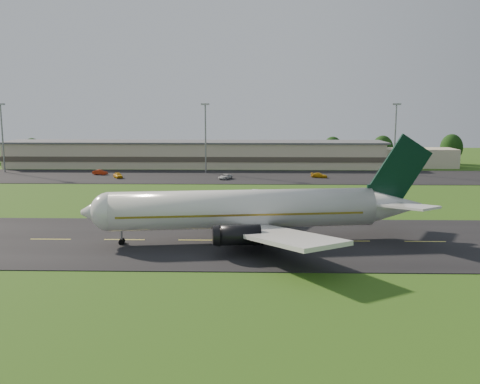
{
  "coord_description": "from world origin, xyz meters",
  "views": [
    {
      "loc": [
        18.93,
        -76.11,
        19.56
      ],
      "look_at": [
        16.85,
        8.0,
        6.0
      ],
      "focal_mm": 40.0,
      "sensor_mm": 36.0,
      "label": 1
    }
  ],
  "objects_px": {
    "light_mast_west": "(2,130)",
    "service_vehicle_a": "(118,175)",
    "service_vehicle_b": "(100,172)",
    "airliner": "(249,210)",
    "service_vehicle_c": "(225,177)",
    "terminal": "(214,155)",
    "service_vehicle_d": "(319,175)",
    "light_mast_east": "(395,130)",
    "light_mast_centre": "(205,130)"
  },
  "relations": [
    {
      "from": "light_mast_east",
      "to": "light_mast_centre",
      "type": "bearing_deg",
      "value": 180.0
    },
    {
      "from": "terminal",
      "to": "service_vehicle_a",
      "type": "xyz_separation_m",
      "value": [
        -24.49,
        -28.09,
        -3.15
      ]
    },
    {
      "from": "service_vehicle_c",
      "to": "terminal",
      "type": "bearing_deg",
      "value": 124.75
    },
    {
      "from": "service_vehicle_d",
      "to": "service_vehicle_c",
      "type": "bearing_deg",
      "value": 117.57
    },
    {
      "from": "terminal",
      "to": "light_mast_east",
      "type": "height_order",
      "value": "light_mast_east"
    },
    {
      "from": "service_vehicle_a",
      "to": "terminal",
      "type": "bearing_deg",
      "value": 19.71
    },
    {
      "from": "airliner",
      "to": "service_vehicle_d",
      "type": "relative_size",
      "value": 11.38
    },
    {
      "from": "light_mast_centre",
      "to": "light_mast_east",
      "type": "bearing_deg",
      "value": 0.0
    },
    {
      "from": "airliner",
      "to": "light_mast_west",
      "type": "distance_m",
      "value": 108.78
    },
    {
      "from": "light_mast_east",
      "to": "light_mast_west",
      "type": "bearing_deg",
      "value": 180.0
    },
    {
      "from": "service_vehicle_b",
      "to": "service_vehicle_c",
      "type": "height_order",
      "value": "service_vehicle_b"
    },
    {
      "from": "airliner",
      "to": "service_vehicle_a",
      "type": "xyz_separation_m",
      "value": [
        -36.47,
        67.98,
        -3.82
      ]
    },
    {
      "from": "light_mast_west",
      "to": "service_vehicle_b",
      "type": "height_order",
      "value": "light_mast_west"
    },
    {
      "from": "service_vehicle_b",
      "to": "service_vehicle_d",
      "type": "xyz_separation_m",
      "value": [
        62.1,
        -4.81,
        -0.06
      ]
    },
    {
      "from": "airliner",
      "to": "light_mast_centre",
      "type": "height_order",
      "value": "light_mast_centre"
    },
    {
      "from": "light_mast_east",
      "to": "terminal",
      "type": "bearing_deg",
      "value": 163.2
    },
    {
      "from": "light_mast_west",
      "to": "service_vehicle_c",
      "type": "distance_m",
      "value": 68.81
    },
    {
      "from": "terminal",
      "to": "light_mast_east",
      "type": "distance_m",
      "value": 56.67
    },
    {
      "from": "service_vehicle_b",
      "to": "service_vehicle_c",
      "type": "xyz_separation_m",
      "value": [
        36.38,
        -8.34,
        -0.03
      ]
    },
    {
      "from": "terminal",
      "to": "service_vehicle_c",
      "type": "xyz_separation_m",
      "value": [
        5.01,
        -29.66,
        -3.21
      ]
    },
    {
      "from": "service_vehicle_b",
      "to": "service_vehicle_c",
      "type": "relative_size",
      "value": 0.88
    },
    {
      "from": "light_mast_east",
      "to": "service_vehicle_c",
      "type": "xyz_separation_m",
      "value": [
        -48.59,
        -13.48,
        -11.96
      ]
    },
    {
      "from": "terminal",
      "to": "service_vehicle_c",
      "type": "relative_size",
      "value": 29.66
    },
    {
      "from": "service_vehicle_c",
      "to": "service_vehicle_d",
      "type": "height_order",
      "value": "service_vehicle_c"
    },
    {
      "from": "light_mast_west",
      "to": "service_vehicle_c",
      "type": "relative_size",
      "value": 4.16
    },
    {
      "from": "light_mast_west",
      "to": "service_vehicle_d",
      "type": "bearing_deg",
      "value": -6.16
    },
    {
      "from": "terminal",
      "to": "light_mast_west",
      "type": "height_order",
      "value": "light_mast_west"
    },
    {
      "from": "light_mast_east",
      "to": "service_vehicle_a",
      "type": "xyz_separation_m",
      "value": [
        -78.09,
        -11.9,
        -11.9
      ]
    },
    {
      "from": "light_mast_centre",
      "to": "service_vehicle_b",
      "type": "relative_size",
      "value": 4.74
    },
    {
      "from": "airliner",
      "to": "service_vehicle_d",
      "type": "distance_m",
      "value": 72.52
    },
    {
      "from": "light_mast_centre",
      "to": "light_mast_west",
      "type": "bearing_deg",
      "value": 180.0
    },
    {
      "from": "light_mast_west",
      "to": "airliner",
      "type": "bearing_deg",
      "value": -47.43
    },
    {
      "from": "airliner",
      "to": "light_mast_east",
      "type": "distance_m",
      "value": 90.44
    },
    {
      "from": "airliner",
      "to": "service_vehicle_b",
      "type": "distance_m",
      "value": 86.5
    },
    {
      "from": "service_vehicle_c",
      "to": "service_vehicle_d",
      "type": "relative_size",
      "value": 1.09
    },
    {
      "from": "light_mast_centre",
      "to": "service_vehicle_a",
      "type": "relative_size",
      "value": 4.69
    },
    {
      "from": "light_mast_east",
      "to": "service_vehicle_b",
      "type": "bearing_deg",
      "value": -176.54
    },
    {
      "from": "airliner",
      "to": "service_vehicle_c",
      "type": "distance_m",
      "value": 66.89
    },
    {
      "from": "service_vehicle_a",
      "to": "service_vehicle_c",
      "type": "xyz_separation_m",
      "value": [
        29.5,
        -1.57,
        -0.06
      ]
    },
    {
      "from": "light_mast_centre",
      "to": "service_vehicle_c",
      "type": "relative_size",
      "value": 4.16
    },
    {
      "from": "light_mast_east",
      "to": "service_vehicle_b",
      "type": "height_order",
      "value": "light_mast_east"
    },
    {
      "from": "airliner",
      "to": "light_mast_centre",
      "type": "bearing_deg",
      "value": 91.87
    },
    {
      "from": "terminal",
      "to": "light_mast_centre",
      "type": "height_order",
      "value": "light_mast_centre"
    },
    {
      "from": "service_vehicle_d",
      "to": "airliner",
      "type": "bearing_deg",
      "value": -175.26
    },
    {
      "from": "light_mast_west",
      "to": "service_vehicle_a",
      "type": "distance_m",
      "value": 40.57
    },
    {
      "from": "light_mast_west",
      "to": "light_mast_east",
      "type": "height_order",
      "value": "same"
    },
    {
      "from": "light_mast_west",
      "to": "service_vehicle_a",
      "type": "relative_size",
      "value": 4.69
    },
    {
      "from": "light_mast_west",
      "to": "service_vehicle_c",
      "type": "bearing_deg",
      "value": -11.47
    },
    {
      "from": "service_vehicle_c",
      "to": "light_mast_centre",
      "type": "bearing_deg",
      "value": 140.61
    },
    {
      "from": "service_vehicle_a",
      "to": "service_vehicle_b",
      "type": "distance_m",
      "value": 9.65
    }
  ]
}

